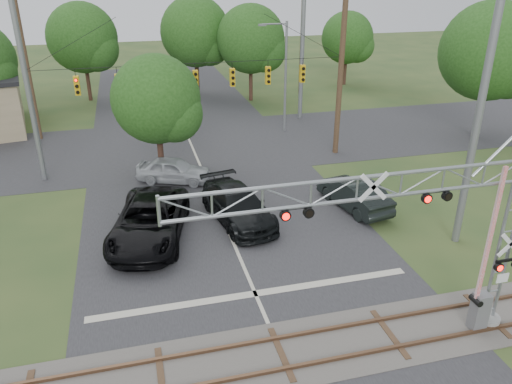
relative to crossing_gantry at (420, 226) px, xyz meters
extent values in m
cube|color=#29292B|center=(-4.29, 8.36, -4.52)|extent=(14.00, 90.00, 0.02)
cube|color=#29292B|center=(-4.29, 22.36, -4.51)|extent=(90.00, 12.00, 0.02)
cube|color=#544E48|center=(-4.29, 0.36, -4.51)|extent=(90.00, 3.20, 0.05)
cube|color=brown|center=(-4.29, -0.36, -4.44)|extent=(90.00, 0.12, 0.14)
cube|color=brown|center=(-4.29, 1.08, -4.44)|extent=(90.00, 0.12, 0.14)
cylinder|color=gray|center=(3.45, 0.06, -4.37)|extent=(0.90, 0.90, 0.30)
cube|color=silver|center=(3.40, -0.24, -2.37)|extent=(0.45, 0.03, 0.35)
cube|color=slate|center=(2.85, -0.14, -3.77)|extent=(0.55, 0.45, 1.50)
cube|color=red|center=(2.60, -0.14, -0.72)|extent=(0.14, 0.09, 5.01)
cylinder|color=slate|center=(-13.79, 18.36, 1.22)|extent=(0.32, 0.32, 11.50)
cylinder|color=#3B2B1B|center=(5.21, 18.36, 1.22)|extent=(0.36, 0.36, 11.50)
cylinder|color=black|center=(-4.29, 18.36, 2.01)|extent=(19.00, 0.03, 0.03)
cube|color=gold|center=(-11.15, 18.36, 1.06)|extent=(0.30, 0.30, 1.10)
cube|color=gold|center=(-8.86, 18.36, 1.06)|extent=(0.30, 0.30, 1.10)
cube|color=gold|center=(-6.58, 18.36, 1.06)|extent=(0.30, 0.30, 1.10)
cube|color=gold|center=(-4.29, 18.36, 1.06)|extent=(0.30, 0.30, 1.10)
cube|color=gold|center=(-2.01, 18.36, 1.06)|extent=(0.30, 0.30, 1.10)
cube|color=gold|center=(0.28, 18.36, 1.06)|extent=(0.30, 0.30, 1.10)
cube|color=gold|center=(2.57, 18.36, 1.06)|extent=(0.30, 0.30, 1.10)
imported|color=black|center=(-8.01, 9.42, -3.58)|extent=(4.66, 7.34, 1.89)
imported|color=black|center=(-3.57, 10.16, -3.68)|extent=(3.41, 6.17, 1.69)
imported|color=#AEB1B6|center=(-6.19, 16.05, -3.78)|extent=(4.71, 3.33, 1.49)
imported|color=black|center=(2.77, 10.08, -3.72)|extent=(2.59, 5.10, 1.60)
cylinder|color=slate|center=(3.24, 23.92, -0.40)|extent=(0.18, 0.18, 8.25)
cylinder|color=slate|center=(2.33, 23.92, 3.54)|extent=(1.83, 0.11, 0.11)
cube|color=slate|center=(1.41, 23.92, 3.49)|extent=(0.55, 0.23, 0.14)
cylinder|color=#3B2B1B|center=(-15.07, 26.73, 1.24)|extent=(0.34, 0.34, 11.53)
cylinder|color=slate|center=(5.65, 27.16, 1.46)|extent=(0.34, 0.34, 11.98)
cylinder|color=slate|center=(5.96, 5.59, 1.97)|extent=(0.34, 0.34, 12.99)
cylinder|color=#3B2B1B|center=(8.62, 35.65, 1.11)|extent=(0.34, 0.34, 11.27)
cylinder|color=#3B241B|center=(-11.89, 38.05, -2.46)|extent=(0.36, 0.36, 4.13)
sphere|color=#1D4413|center=(-11.89, 38.05, 1.29)|extent=(6.38, 6.38, 6.38)
cylinder|color=#3B241B|center=(-6.80, 17.34, -2.83)|extent=(0.36, 0.36, 3.38)
sphere|color=#1D4413|center=(-6.80, 17.34, 0.24)|extent=(5.23, 5.23, 5.23)
cylinder|color=#3B241B|center=(-1.48, 37.73, -2.37)|extent=(0.36, 0.36, 4.31)
sphere|color=#1D4413|center=(-1.48, 37.73, 1.55)|extent=(6.66, 6.66, 6.66)
cylinder|color=#3B241B|center=(3.10, 34.15, -2.50)|extent=(0.36, 0.36, 4.05)
sphere|color=#1D4413|center=(3.10, 34.15, 1.18)|extent=(6.26, 6.26, 6.26)
cylinder|color=#3B241B|center=(14.64, 38.36, -2.77)|extent=(0.36, 0.36, 3.50)
sphere|color=#1D4413|center=(14.64, 38.36, 0.41)|extent=(5.41, 5.41, 5.41)
cylinder|color=#3B241B|center=(16.75, 18.95, -2.27)|extent=(0.36, 0.36, 4.51)
sphere|color=#1D4413|center=(16.75, 18.95, 1.83)|extent=(6.97, 6.97, 6.97)
camera|label=1|loc=(-8.37, -11.95, 7.40)|focal=35.00mm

